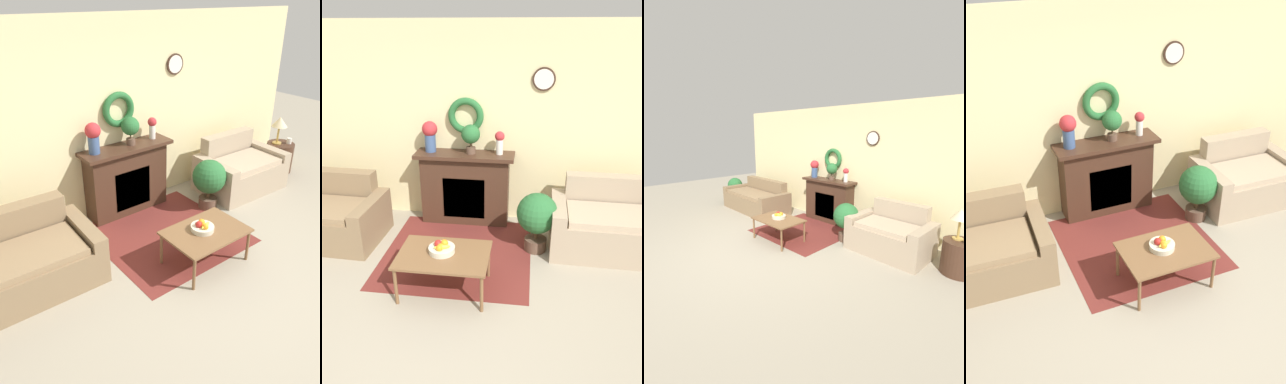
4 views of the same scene
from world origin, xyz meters
TOP-DOWN VIEW (x-y plane):
  - ground_plane at (0.00, 0.00)m, footprint 16.00×16.00m
  - floor_rug at (-0.08, 1.39)m, footprint 1.80×1.76m
  - wall_back at (-0.00, 2.48)m, footprint 6.80×0.16m
  - fireplace at (-0.13, 2.27)m, footprint 1.35×0.41m
  - couch_left at (-2.14, 1.58)m, footprint 2.04×0.99m
  - loveseat_right at (1.73, 1.76)m, footprint 1.38×0.93m
  - coffee_table at (-0.08, 0.67)m, footprint 0.95×0.66m
  - fruit_bowl at (-0.11, 0.70)m, footprint 0.27×0.27m
  - side_table_by_loveseat at (2.82, 1.78)m, footprint 0.48×0.48m
  - table_lamp at (2.76, 1.83)m, footprint 0.27×0.27m
  - vase_on_mantel_left at (-0.61, 2.28)m, footprint 0.21×0.21m
  - vase_on_mantel_right at (0.34, 2.28)m, footprint 0.13×0.13m
  - potted_plant_on_mantel at (-0.04, 2.26)m, footprint 0.25×0.25m
  - potted_plant_floor_by_couch at (-3.37, 1.64)m, footprint 0.44×0.44m
  - potted_plant_floor_by_loveseat at (0.87, 1.60)m, footprint 0.50×0.50m

SIDE VIEW (x-z plane):
  - ground_plane at x=0.00m, z-range 0.00..0.00m
  - floor_rug at x=-0.08m, z-range 0.00..0.01m
  - side_table_by_loveseat at x=2.82m, z-range 0.00..0.53m
  - couch_left at x=-2.14m, z-range -0.11..0.72m
  - loveseat_right at x=1.73m, z-range -0.12..0.75m
  - coffee_table at x=-0.08m, z-range 0.18..0.63m
  - potted_plant_floor_by_couch at x=-3.37m, z-range 0.07..0.82m
  - potted_plant_floor_by_loveseat at x=0.87m, z-range 0.09..0.85m
  - fruit_bowl at x=-0.11m, z-range 0.43..0.55m
  - fireplace at x=-0.13m, z-range 0.01..1.03m
  - table_lamp at x=2.76m, z-range 0.66..1.14m
  - vase_on_mantel_right at x=0.34m, z-range 1.05..1.36m
  - vase_on_mantel_left at x=-0.61m, z-range 1.06..1.48m
  - potted_plant_on_mantel at x=-0.04m, z-range 1.08..1.47m
  - wall_back at x=0.00m, z-range 0.00..2.70m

